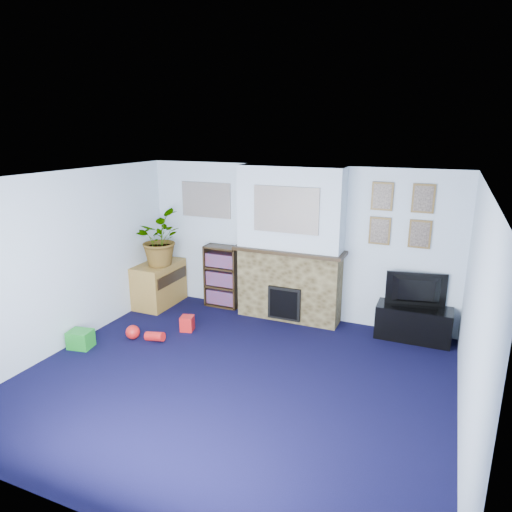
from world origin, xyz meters
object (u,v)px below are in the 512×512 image
at_px(television, 417,291).
at_px(bookshelf, 222,278).
at_px(sideboard, 159,285).
at_px(tv_stand, 413,324).

distance_m(television, bookshelf, 3.10).
bearing_deg(television, sideboard, -6.68).
relative_size(tv_stand, bookshelf, 0.98).
relative_size(television, bookshelf, 0.79).
height_order(tv_stand, television, television).
bearing_deg(tv_stand, bookshelf, 178.58).
relative_size(tv_stand, sideboard, 1.10).
height_order(television, sideboard, television).
height_order(tv_stand, bookshelf, bookshelf).
bearing_deg(bookshelf, sideboard, -160.97).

